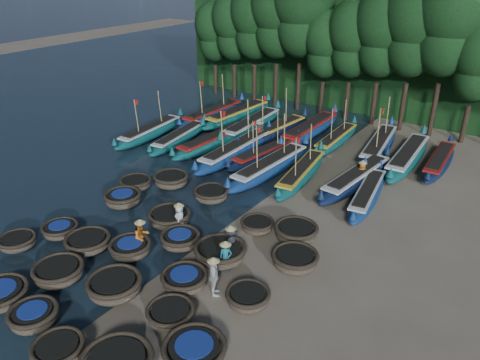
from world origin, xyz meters
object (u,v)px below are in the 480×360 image
Objects in this scene: coracle_24 at (296,232)px; long_boat_13 at (310,130)px; long_boat_0 at (151,132)px; fisherman_5 at (260,134)px; long_boat_3 at (236,151)px; fisherman_0 at (180,217)px; fisherman_3 at (231,241)px; coracle_8 at (170,314)px; long_boat_17 at (439,161)px; coracle_15 at (123,198)px; coracle_5 at (18,242)px; long_boat_11 at (252,125)px; long_boat_12 at (274,132)px; fisherman_2 at (141,235)px; coracle_17 at (180,239)px; coracle_1 at (0,294)px; fisherman_1 at (226,256)px; fisherman_4 at (214,276)px; coracle_21 at (171,180)px; long_boat_10 at (238,115)px; long_boat_1 at (180,138)px; coracle_16 at (170,217)px; long_boat_5 at (270,167)px; long_boat_14 at (336,139)px; coracle_2 at (34,316)px; coracle_22 at (211,194)px; coracle_23 at (257,225)px; coracle_7 at (114,286)px; long_boat_15 at (379,146)px; coracle_3 at (59,350)px; coracle_10 at (60,230)px; coracle_20 at (136,183)px; coracle_12 at (130,248)px; coracle_11 at (88,242)px; coracle_19 at (295,259)px; long_boat_2 at (214,141)px; long_boat_7 at (357,178)px; long_boat_16 at (408,157)px.

long_boat_13 is at bearing 115.20° from coracle_24.
long_boat_0 is 3.98× the size of fisherman_5.
fisherman_0 is (3.06, -8.98, 0.22)m from long_boat_3.
long_boat_0 is 16.38m from fisherman_3.
long_boat_3 is at bearing -108.15° from long_boat_13.
long_boat_17 is (4.50, 20.35, 0.13)m from coracle_8.
fisherman_3 reaches higher than coracle_15.
long_boat_11 reaches higher than coracle_5.
long_boat_0 is at bearing -140.12° from long_boat_12.
coracle_17 is at bearing -31.45° from fisherman_2.
fisherman_1 reaches higher than coracle_1.
fisherman_1 is at bearing -108.86° from long_boat_17.
fisherman_4 reaches higher than long_boat_11.
coracle_21 is at bearing 109.83° from fisherman_1.
long_boat_12 is (4.54, -1.68, -0.02)m from long_boat_10.
long_boat_13 is at bearing 34.25° from long_boat_1.
coracle_21 reaches higher than coracle_16.
long_boat_5 is 11.00m from long_boat_17.
long_boat_3 is 1.22× the size of long_boat_14.
coracle_2 reaches higher than coracle_5.
coracle_23 is (3.90, -1.19, -0.04)m from coracle_22.
long_boat_15 is (3.32, 20.63, 0.14)m from coracle_7.
coracle_3 is 25.83m from long_boat_10.
coracle_16 is 1.30× the size of fisherman_0.
coracle_10 is at bearing 165.75° from coracle_7.
long_boat_1 is 11.94m from fisherman_0.
coracle_20 is 8.35m from long_boat_0.
coracle_23 is 0.19× the size of long_boat_13.
long_boat_14 is at bearing 24.71° from long_boat_1.
long_boat_5 is at bearing 86.72° from coracle_12.
long_boat_17 reaches higher than coracle_17.
long_boat_14 is (5.72, 15.07, 0.04)m from coracle_15.
coracle_12 is 0.22× the size of long_boat_15.
long_boat_0 reaches higher than coracle_11.
coracle_8 is 9.79m from coracle_15.
coracle_19 is at bearing 3.55° from fisherman_1.
coracle_8 is 11.60m from coracle_20.
long_boat_2 is at bearing 127.23° from coracle_22.
long_boat_0 is (-11.50, 9.48, 0.11)m from coracle_17.
coracle_23 is at bearing 55.99° from coracle_17.
coracle_17 is at bearing -72.09° from long_boat_11.
long_boat_11 is (-4.33, 10.42, 0.20)m from coracle_22.
coracle_5 is 0.83× the size of coracle_20.
coracle_11 is at bearing 118.90° from coracle_2.
fisherman_4 is at bearing -88.53° from long_boat_7.
long_boat_16 reaches higher than coracle_15.
coracle_1 is 9.66m from fisherman_3.
long_boat_17 is (3.30, 5.58, -0.07)m from long_boat_7.
coracle_16 is 0.25× the size of long_boat_16.
coracle_7 is 0.93× the size of coracle_11.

